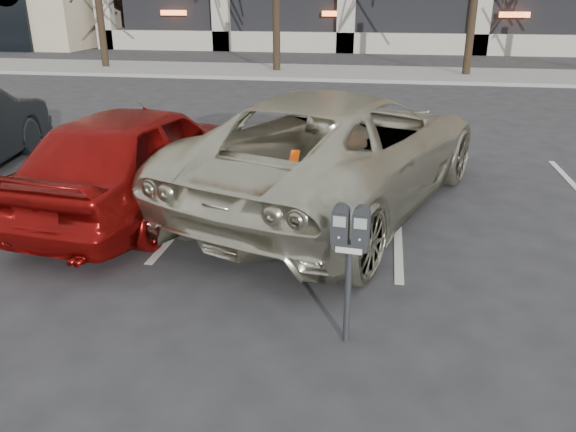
% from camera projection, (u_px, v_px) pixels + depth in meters
% --- Properties ---
extents(ground, '(140.00, 140.00, 0.00)m').
position_uv_depth(ground, '(274.00, 263.00, 6.40)').
color(ground, '#28282B').
rests_on(ground, ground).
extents(sidewalk, '(80.00, 4.00, 0.12)m').
position_uv_depth(sidewalk, '(355.00, 73.00, 21.03)').
color(sidewalk, gray).
rests_on(sidewalk, ground).
extents(stall_lines, '(16.90, 5.20, 0.00)m').
position_uv_depth(stall_lines, '(214.00, 190.00, 8.72)').
color(stall_lines, silver).
rests_on(stall_lines, ground).
extents(parking_meter, '(0.33, 0.15, 1.25)m').
position_uv_depth(parking_meter, '(350.00, 242.00, 4.61)').
color(parking_meter, black).
rests_on(parking_meter, ground).
extents(suv_silver, '(4.58, 6.49, 1.65)m').
position_uv_depth(suv_silver, '(339.00, 149.00, 7.90)').
color(suv_silver, beige).
rests_on(suv_silver, ground).
extents(car_red, '(2.32, 4.65, 1.52)m').
position_uv_depth(car_red, '(141.00, 157.00, 7.73)').
color(car_red, maroon).
rests_on(car_red, ground).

